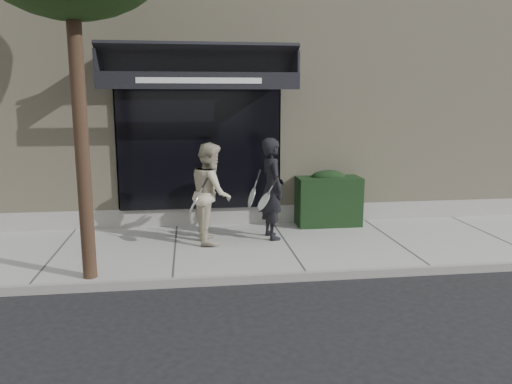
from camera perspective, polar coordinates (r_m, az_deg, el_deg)
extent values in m
plane|color=black|center=(9.12, 3.54, -6.61)|extent=(80.00, 80.00, 0.00)
cube|color=#979792|center=(9.10, 3.55, -6.25)|extent=(20.00, 3.00, 0.12)
cube|color=gray|center=(7.66, 5.83, -9.53)|extent=(20.00, 0.10, 0.14)
cube|color=tan|center=(13.64, -0.47, 10.91)|extent=(14.00, 7.00, 5.50)
cube|color=gray|center=(10.66, 1.78, -2.62)|extent=(14.02, 0.42, 0.50)
cube|color=black|center=(10.12, -6.47, 5.50)|extent=(3.20, 0.30, 2.60)
cube|color=gray|center=(10.36, -15.40, 5.30)|extent=(0.08, 0.40, 2.60)
cube|color=gray|center=(10.43, 2.38, 5.71)|extent=(0.08, 0.40, 2.60)
cube|color=gray|center=(10.24, -6.65, 13.06)|extent=(3.36, 0.40, 0.12)
cube|color=black|center=(9.55, -6.59, 14.79)|extent=(3.60, 1.03, 0.55)
cube|color=black|center=(9.03, -6.47, 12.55)|extent=(3.60, 0.05, 0.30)
cube|color=white|center=(9.00, -6.47, 12.55)|extent=(2.20, 0.01, 0.10)
cube|color=black|center=(9.67, -17.50, 13.85)|extent=(0.04, 1.00, 0.45)
cube|color=black|center=(9.75, 4.27, 14.28)|extent=(0.04, 1.00, 0.45)
cube|color=black|center=(10.39, 8.20, -0.99)|extent=(1.30, 0.70, 1.00)
ellipsoid|color=black|center=(10.30, 8.28, 1.73)|extent=(0.71, 0.38, 0.27)
cylinder|color=black|center=(7.39, -19.45, 7.68)|extent=(0.20, 0.20, 4.80)
imported|color=black|center=(9.22, 1.84, 0.39)|extent=(0.56, 0.75, 1.88)
torus|color=silver|center=(8.86, 0.88, -1.09)|extent=(0.24, 0.33, 0.27)
cylinder|color=silver|center=(8.86, 0.88, -1.09)|extent=(0.20, 0.29, 0.23)
cylinder|color=silver|center=(8.86, 0.88, -1.09)|extent=(0.16, 0.05, 0.11)
cylinder|color=black|center=(8.86, 0.88, -1.09)|extent=(0.19, 0.07, 0.13)
torus|color=silver|center=(8.91, -0.51, -0.61)|extent=(0.14, 0.31, 0.30)
cylinder|color=silver|center=(8.91, -0.51, -0.61)|extent=(0.11, 0.28, 0.26)
cylinder|color=silver|center=(8.91, -0.51, -0.61)|extent=(0.18, 0.03, 0.07)
cylinder|color=black|center=(8.91, -0.51, -0.61)|extent=(0.20, 0.05, 0.09)
imported|color=#C0B59A|center=(9.02, -5.16, -0.09)|extent=(0.74, 0.92, 1.81)
torus|color=silver|center=(8.68, -7.11, -1.34)|extent=(0.19, 0.31, 0.28)
cylinder|color=silver|center=(8.68, -7.11, -1.34)|extent=(0.15, 0.28, 0.24)
cylinder|color=silver|center=(8.68, -7.11, -1.34)|extent=(0.17, 0.03, 0.10)
cylinder|color=black|center=(8.68, -7.11, -1.34)|extent=(0.19, 0.04, 0.12)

